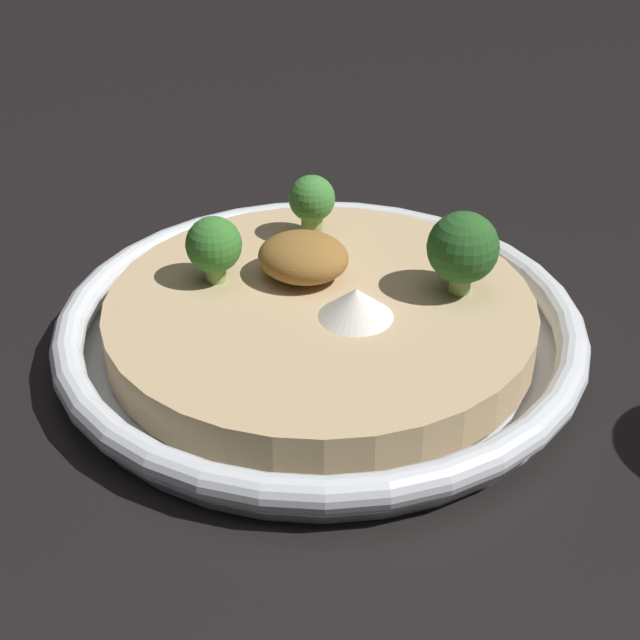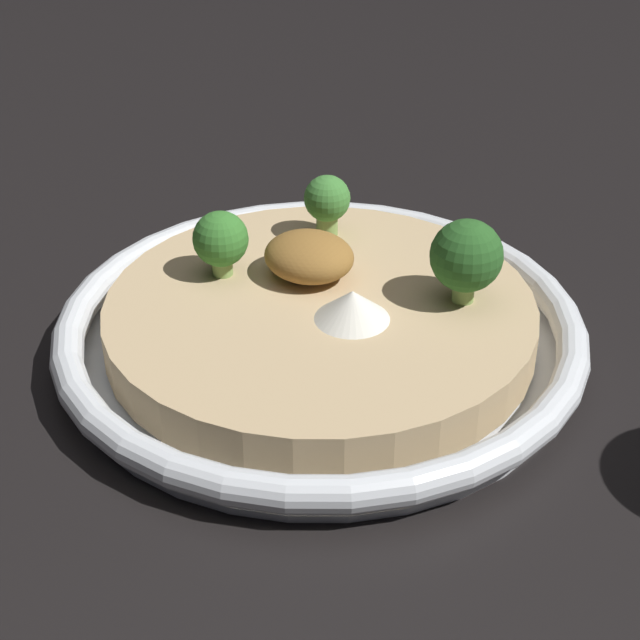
{
  "view_description": "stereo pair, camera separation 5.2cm",
  "coord_description": "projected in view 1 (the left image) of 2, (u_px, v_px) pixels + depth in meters",
  "views": [
    {
      "loc": [
        -0.16,
        0.41,
        0.3
      ],
      "look_at": [
        0.0,
        0.0,
        0.02
      ],
      "focal_mm": 55.0,
      "sensor_mm": 36.0,
      "label": 1
    },
    {
      "loc": [
        -0.21,
        0.39,
        0.3
      ],
      "look_at": [
        0.0,
        0.0,
        0.02
      ],
      "focal_mm": 55.0,
      "sensor_mm": 36.0,
      "label": 2
    }
  ],
  "objects": [
    {
      "name": "broccoli_front_left",
      "position": [
        463.0,
        249.0,
        0.51
      ],
      "size": [
        0.04,
        0.04,
        0.05
      ],
      "color": "#84A856",
      "rests_on": "risotto_bowl"
    },
    {
      "name": "crispy_onion_garnish",
      "position": [
        303.0,
        257.0,
        0.53
      ],
      "size": [
        0.05,
        0.05,
        0.02
      ],
      "color": "olive",
      "rests_on": "risotto_bowl"
    },
    {
      "name": "broccoli_front",
      "position": [
        312.0,
        201.0,
        0.57
      ],
      "size": [
        0.03,
        0.03,
        0.04
      ],
      "color": "#84A856",
      "rests_on": "risotto_bowl"
    },
    {
      "name": "cheese_sprinkle",
      "position": [
        356.0,
        303.0,
        0.5
      ],
      "size": [
        0.04,
        0.04,
        0.02
      ],
      "color": "white",
      "rests_on": "risotto_bowl"
    },
    {
      "name": "broccoli_right",
      "position": [
        217.0,
        243.0,
        0.53
      ],
      "size": [
        0.03,
        0.03,
        0.04
      ],
      "color": "#84A856",
      "rests_on": "risotto_bowl"
    },
    {
      "name": "risotto_bowl",
      "position": [
        320.0,
        326.0,
        0.52
      ],
      "size": [
        0.28,
        0.28,
        0.03
      ],
      "color": "silver",
      "rests_on": "ground_plane"
    },
    {
      "name": "ground_plane",
      "position": [
        320.0,
        350.0,
        0.53
      ],
      "size": [
        6.0,
        6.0,
        0.0
      ],
      "primitive_type": "plane",
      "color": "black"
    }
  ]
}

